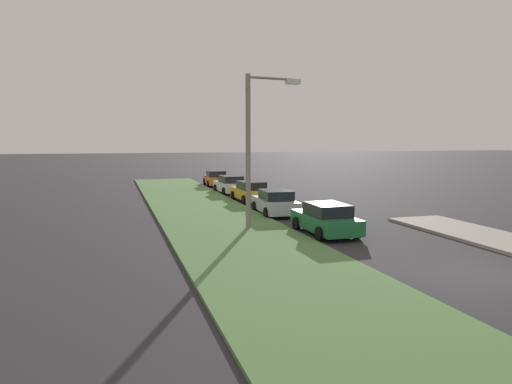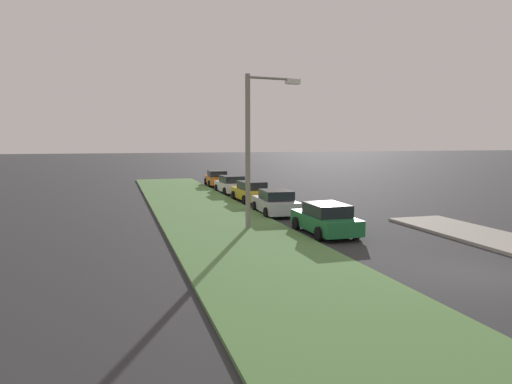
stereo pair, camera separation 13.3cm
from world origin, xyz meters
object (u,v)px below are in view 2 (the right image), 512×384
at_px(parked_car_green, 325,219).
at_px(parked_car_white, 231,185).
at_px(parked_car_silver, 275,203).
at_px(parked_car_yellow, 251,192).
at_px(streetlight, 255,140).
at_px(parked_car_orange, 217,178).

relative_size(parked_car_green, parked_car_white, 0.98).
distance_m(parked_car_green, parked_car_white, 17.74).
bearing_deg(parked_car_silver, parked_car_yellow, 0.38).
bearing_deg(streetlight, parked_car_silver, -31.34).
distance_m(parked_car_white, streetlight, 16.31).
xyz_separation_m(parked_car_silver, parked_car_orange, (18.17, -0.33, 0.00)).
bearing_deg(parked_car_yellow, streetlight, 162.81).
height_order(parked_car_white, parked_car_orange, same).
xyz_separation_m(parked_car_yellow, parked_car_white, (5.53, 0.12, 0.00)).
height_order(parked_car_white, streetlight, streetlight).
bearing_deg(parked_car_yellow, parked_car_white, -0.70).
height_order(parked_car_green, parked_car_orange, same).
height_order(parked_car_yellow, streetlight, streetlight).
xyz_separation_m(parked_car_orange, streetlight, (-22.29, 2.83, 3.67)).
relative_size(parked_car_yellow, parked_car_white, 1.00).
distance_m(parked_car_silver, parked_car_white, 11.56).
bearing_deg(parked_car_silver, streetlight, 151.50).
bearing_deg(parked_car_white, parked_car_yellow, 179.01).
relative_size(parked_car_green, parked_car_orange, 0.98).
distance_m(parked_car_yellow, parked_car_white, 5.53).
bearing_deg(streetlight, parked_car_green, -126.07).
bearing_deg(parked_car_yellow, parked_car_orange, -2.28).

